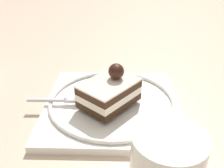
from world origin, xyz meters
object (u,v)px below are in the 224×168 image
(dessert_plate, at_px, (112,103))
(whipped_cream_dollop, at_px, (117,74))
(fork, at_px, (61,100))
(cake_slice, at_px, (110,91))

(dessert_plate, distance_m, whipped_cream_dollop, 0.07)
(dessert_plate, bearing_deg, fork, -78.93)
(fork, bearing_deg, cake_slice, 92.97)
(cake_slice, relative_size, fork, 1.04)
(dessert_plate, relative_size, whipped_cream_dollop, 7.46)
(cake_slice, relative_size, whipped_cream_dollop, 3.47)
(dessert_plate, distance_m, fork, 0.09)
(whipped_cream_dollop, height_order, fork, whipped_cream_dollop)
(cake_slice, bearing_deg, dessert_plate, 167.53)
(cake_slice, height_order, fork, cake_slice)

